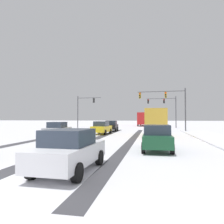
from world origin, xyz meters
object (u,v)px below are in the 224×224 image
car_white_fifth (70,150)px  car_dark_green_fourth (157,138)px  traffic_signal_near_right (168,101)px  car_silver_third (58,129)px  traffic_signal_far_right (166,105)px  car_yellow_cab_second (102,128)px  traffic_signal_far_left (84,107)px  car_black_lead (111,126)px  box_truck_delivery (154,122)px  bus_oncoming (144,118)px

car_white_fifth → car_dark_green_fourth: bearing=59.5°
traffic_signal_near_right → car_silver_third: size_ratio=1.72×
traffic_signal_far_right → car_yellow_cab_second: traffic_signal_far_right is taller
traffic_signal_near_right → car_dark_green_fourth: size_ratio=1.75×
traffic_signal_far_right → car_silver_third: bearing=-118.7°
traffic_signal_far_left → traffic_signal_near_right: 17.72m
traffic_signal_far_right → car_black_lead: traffic_signal_far_right is taller
traffic_signal_far_left → car_yellow_cab_second: bearing=-63.7°
car_silver_third → box_truck_delivery: 10.76m
traffic_signal_near_right → car_dark_green_fourth: 19.44m
car_dark_green_fourth → box_truck_delivery: 10.60m
traffic_signal_far_right → traffic_signal_near_right: same height
car_dark_green_fourth → box_truck_delivery: (0.02, 10.57, 0.82)m
car_dark_green_fourth → car_white_fifth: 6.79m
traffic_signal_near_right → car_yellow_cab_second: size_ratio=1.71×
car_black_lead → car_yellow_cab_second: 6.27m
box_truck_delivery → car_black_lead: bearing=129.4°
traffic_signal_near_right → car_dark_green_fourth: bearing=-96.5°
traffic_signal_far_left → car_white_fifth: bearing=-72.5°
car_dark_green_fourth → bus_oncoming: 41.81m
car_black_lead → car_dark_green_fourth: (6.46, -18.45, 0.00)m
bus_oncoming → box_truck_delivery: bus_oncoming is taller
traffic_signal_far_left → car_dark_green_fourth: 30.29m
traffic_signal_far_left → traffic_signal_far_right: bearing=14.2°
traffic_signal_far_right → car_black_lead: (-9.06, -12.43, -3.82)m
car_white_fifth → car_silver_third: bearing=117.1°
traffic_signal_far_left → car_black_lead: size_ratio=1.56×
traffic_signal_near_right → box_truck_delivery: bearing=-104.4°
traffic_signal_far_left → bus_oncoming: 19.04m
car_white_fifth → bus_oncoming: bearing=88.5°
car_white_fifth → box_truck_delivery: (3.46, 16.42, 0.82)m
traffic_signal_far_right → bus_oncoming: traffic_signal_far_right is taller
traffic_signal_near_right → car_silver_third: traffic_signal_near_right is taller
car_yellow_cab_second → car_white_fifth: 18.29m
car_black_lead → bus_oncoming: 23.70m
car_silver_third → car_dark_green_fourth: 12.67m
car_silver_third → car_dark_green_fourth: size_ratio=1.01×
car_yellow_cab_second → bus_oncoming: (4.32, 29.55, 1.18)m
traffic_signal_far_left → car_silver_third: 19.94m
car_dark_green_fourth → car_white_fifth: bearing=-120.5°
car_dark_green_fourth → car_white_fifth: (-3.44, -5.85, 0.00)m
bus_oncoming → traffic_signal_far_right: bearing=-66.1°
car_dark_green_fourth → bus_oncoming: size_ratio=0.37×
car_dark_green_fourth → car_white_fifth: size_ratio=0.99×
traffic_signal_far_left → car_black_lead: traffic_signal_far_left is taller
car_silver_third → box_truck_delivery: size_ratio=0.56×
car_black_lead → box_truck_delivery: box_truck_delivery is taller
car_white_fifth → car_black_lead: bearing=97.1°
traffic_signal_far_left → traffic_signal_near_right: same height
traffic_signal_far_left → car_silver_third: (3.48, -19.31, -3.54)m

